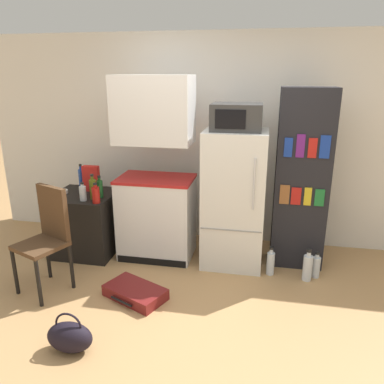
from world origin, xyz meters
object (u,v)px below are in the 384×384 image
(side_table, at_px, (86,223))
(water_bottle_middle, at_px, (307,267))
(water_bottle_front, at_px, (271,263))
(handbag, at_px, (70,337))
(bookshelf, at_px, (302,181))
(bottle_blue_soda, at_px, (81,178))
(bottle_clear_short, at_px, (83,193))
(bowl, at_px, (62,192))
(chair, at_px, (48,231))
(refrigerator, at_px, (234,199))
(cereal_box, at_px, (91,178))
(water_bottle_back, at_px, (316,266))
(suitcase_large_flat, at_px, (135,292))
(bottle_olive_oil, at_px, (93,189))
(microwave, at_px, (237,117))
(bottle_ketchup_red, at_px, (96,195))
(bottle_green_tall, at_px, (100,188))
(kitchen_hutch, at_px, (156,177))

(side_table, relative_size, water_bottle_middle, 2.06)
(water_bottle_front, bearing_deg, handbag, -135.81)
(bookshelf, height_order, bottle_blue_soda, bookshelf)
(bottle_clear_short, bearing_deg, side_table, 116.76)
(bowl, bearing_deg, side_table, 1.92)
(side_table, distance_m, chair, 0.83)
(refrigerator, bearing_deg, cereal_box, 177.18)
(handbag, bearing_deg, water_bottle_back, 37.24)
(suitcase_large_flat, bearing_deg, bookshelf, 57.99)
(suitcase_large_flat, xyz_separation_m, water_bottle_middle, (1.62, 0.64, 0.09))
(bottle_olive_oil, bearing_deg, handbag, -73.16)
(microwave, bearing_deg, water_bottle_middle, -17.21)
(bottle_ketchup_red, height_order, handbag, bottle_ketchup_red)
(refrigerator, distance_m, water_bottle_front, 0.77)
(bookshelf, distance_m, water_bottle_front, 0.92)
(bowl, bearing_deg, bottle_blue_soda, 57.30)
(refrigerator, relative_size, bookshelf, 0.78)
(chair, bearing_deg, refrigerator, 49.30)
(bottle_olive_oil, bearing_deg, bottle_green_tall, 55.31)
(microwave, distance_m, cereal_box, 1.83)
(suitcase_large_flat, bearing_deg, side_table, 161.08)
(bowl, distance_m, water_bottle_back, 2.92)
(bottle_ketchup_red, height_order, bottle_green_tall, bottle_green_tall)
(side_table, relative_size, refrigerator, 0.48)
(bottle_green_tall, bearing_deg, bowl, 173.82)
(bookshelf, relative_size, chair, 1.86)
(handbag, bearing_deg, bottle_blue_soda, 112.53)
(side_table, distance_m, kitchen_hutch, 1.03)
(microwave, distance_m, bottle_clear_short, 1.82)
(side_table, distance_m, bottle_blue_soda, 0.54)
(cereal_box, bearing_deg, water_bottle_front, -7.71)
(bookshelf, xyz_separation_m, water_bottle_back, (0.19, -0.29, -0.83))
(bottle_olive_oil, height_order, water_bottle_back, bottle_olive_oil)
(cereal_box, bearing_deg, kitchen_hutch, -4.86)
(bowl, bearing_deg, bottle_clear_short, -28.67)
(handbag, bearing_deg, kitchen_hutch, 82.85)
(suitcase_large_flat, relative_size, handbag, 1.81)
(kitchen_hutch, distance_m, water_bottle_middle, 1.86)
(suitcase_large_flat, bearing_deg, bottle_clear_short, 165.56)
(side_table, relative_size, bottle_olive_oil, 2.54)
(bottle_ketchup_red, relative_size, bottle_clear_short, 1.08)
(bookshelf, bearing_deg, bowl, -176.07)
(microwave, relative_size, bottle_ketchup_red, 2.29)
(water_bottle_back, bearing_deg, bowl, 177.92)
(chair, bearing_deg, bottle_blue_soda, 120.42)
(bottle_olive_oil, height_order, suitcase_large_flat, bottle_olive_oil)
(bookshelf, relative_size, bottle_blue_soda, 6.43)
(bottle_olive_oil, distance_m, bowl, 0.47)
(refrigerator, xyz_separation_m, bottle_ketchup_red, (-1.44, -0.31, 0.06))
(suitcase_large_flat, xyz_separation_m, water_bottle_back, (1.72, 0.72, 0.07))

